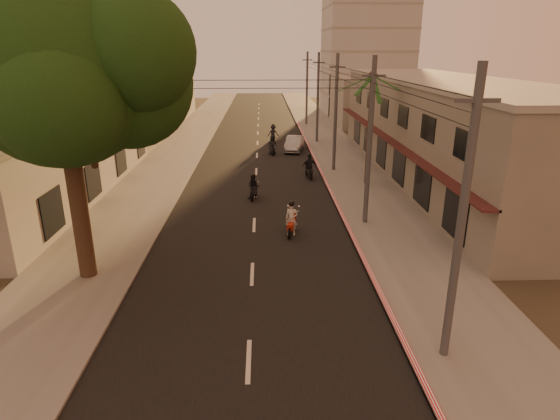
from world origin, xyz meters
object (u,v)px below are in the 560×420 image
(scooter_far_b, at_px, (273,134))
(scooter_far_a, at_px, (272,146))
(scooter_red, at_px, (292,220))
(palm_tree, at_px, (373,82))
(scooter_mid_b, at_px, (309,167))
(broadleaf_tree, at_px, (71,72))
(scooter_mid_a, at_px, (254,188))
(parked_car, at_px, (294,144))

(scooter_far_b, bearing_deg, scooter_far_a, -97.51)
(scooter_red, bearing_deg, palm_tree, 70.08)
(scooter_red, distance_m, scooter_mid_b, 11.51)
(broadleaf_tree, relative_size, scooter_mid_a, 6.89)
(broadleaf_tree, relative_size, parked_car, 2.73)
(scooter_red, xyz_separation_m, scooter_far_a, (-0.57, 19.81, 0.01))
(broadleaf_tree, height_order, scooter_far_a, broadleaf_tree)
(scooter_red, relative_size, parked_car, 0.42)
(broadleaf_tree, xyz_separation_m, scooter_mid_b, (10.63, 15.73, -7.60))
(scooter_red, relative_size, scooter_far_a, 1.00)
(parked_car, bearing_deg, scooter_red, -83.57)
(scooter_mid_a, relative_size, scooter_mid_b, 0.89)
(scooter_far_a, relative_size, scooter_far_b, 0.99)
(scooter_far_a, bearing_deg, scooter_red, -96.83)
(broadleaf_tree, distance_m, scooter_mid_a, 14.64)
(broadleaf_tree, distance_m, palm_tree, 20.18)
(broadleaf_tree, distance_m, scooter_far_b, 32.56)
(scooter_mid_b, bearing_deg, scooter_far_a, 99.18)
(broadleaf_tree, height_order, palm_tree, broadleaf_tree)
(scooter_mid_b, xyz_separation_m, scooter_far_b, (-2.36, 14.82, -0.02))
(scooter_mid_a, height_order, scooter_far_b, scooter_far_b)
(broadleaf_tree, distance_m, parked_car, 28.80)
(scooter_far_b, height_order, parked_car, scooter_far_b)
(palm_tree, xyz_separation_m, scooter_red, (-6.00, -9.46, -6.32))
(broadleaf_tree, bearing_deg, scooter_mid_b, 55.95)
(scooter_mid_a, bearing_deg, scooter_red, -61.80)
(palm_tree, bearing_deg, broadleaf_tree, -136.52)
(scooter_red, distance_m, scooter_far_a, 19.82)
(palm_tree, bearing_deg, scooter_red, -122.40)
(scooter_mid_b, bearing_deg, palm_tree, -32.98)
(scooter_mid_a, xyz_separation_m, parked_car, (3.65, 15.18, -0.09))
(palm_tree, relative_size, scooter_mid_a, 4.67)
(scooter_red, xyz_separation_m, scooter_mid_a, (-2.08, 6.22, -0.04))
(broadleaf_tree, xyz_separation_m, scooter_far_b, (8.27, 30.55, -7.62))
(scooter_mid_b, bearing_deg, scooter_mid_a, -136.55)
(scooter_mid_a, bearing_deg, palm_tree, 31.56)
(palm_tree, height_order, scooter_far_b, palm_tree)
(scooter_mid_a, xyz_separation_m, scooter_mid_b, (4.10, 5.11, 0.09))
(scooter_red, height_order, scooter_far_b, same)
(palm_tree, height_order, scooter_red, palm_tree)
(broadleaf_tree, xyz_separation_m, parked_car, (10.17, 25.79, -7.78))
(scooter_far_b, relative_size, parked_car, 0.43)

